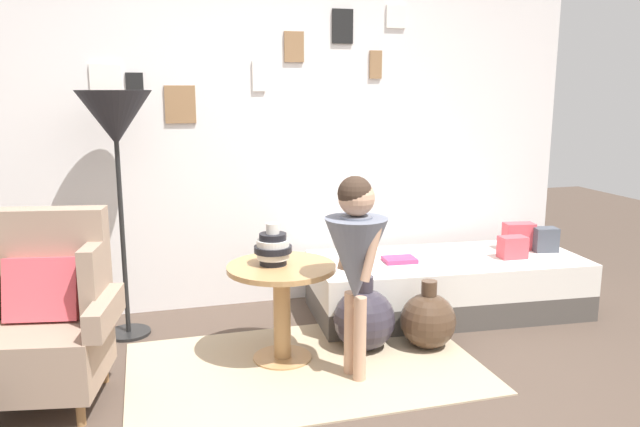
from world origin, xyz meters
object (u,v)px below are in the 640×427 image
armchair (43,317)px  demijohn_far (428,320)px  side_table (282,292)px  book_on_daybed (399,260)px  daybed (446,285)px  floor_lamp (115,125)px  demijohn_near (364,319)px  vase_striped (273,248)px  person_child (356,252)px

armchair → demijohn_far: bearing=1.2°
side_table → book_on_daybed: side_table is taller
daybed → floor_lamp: (-2.19, 0.18, 1.16)m
book_on_daybed → demijohn_far: 0.59m
book_on_daybed → demijohn_near: size_ratio=0.47×
armchair → book_on_daybed: armchair is taller
demijohn_near → floor_lamp: bearing=155.5°
daybed → vase_striped: vase_striped is taller
daybed → book_on_daybed: (-0.37, -0.01, 0.22)m
daybed → demijohn_near: 0.91m
person_child → demijohn_far: (0.57, 0.26, -0.55)m
daybed → side_table: size_ratio=3.10×
book_on_daybed → demijohn_near: (-0.42, -0.45, -0.22)m
daybed → floor_lamp: floor_lamp is taller
daybed → demijohn_near: bearing=-149.9°
side_table → person_child: bearing=-45.1°
armchair → vase_striped: bearing=6.8°
book_on_daybed → armchair: bearing=-165.2°
side_table → demijohn_far: size_ratio=1.47×
vase_striped → demijohn_near: 0.74m
floor_lamp → person_child: floor_lamp is taller
demijohn_near → demijohn_far: demijohn_near is taller
demijohn_far → book_on_daybed: bearing=86.5°
side_table → demijohn_far: (0.90, -0.07, -0.24)m
vase_striped → book_on_daybed: bearing=24.0°
armchair → side_table: size_ratio=1.54×
person_child → demijohn_near: size_ratio=2.43×
demijohn_near → book_on_daybed: bearing=47.1°
vase_striped → demijohn_near: vase_striped is taller
demijohn_near → person_child: bearing=-117.4°
armchair → side_table: (1.26, 0.12, -0.02)m
demijohn_far → daybed: bearing=53.4°
daybed → demijohn_far: bearing=-126.6°
armchair → vase_striped: size_ratio=3.99×
daybed → side_table: bearing=-160.1°
book_on_daybed → demijohn_far: size_ratio=0.51×
person_child → demijohn_far: bearing=25.0°
armchair → person_child: person_child is taller
side_table → person_child: size_ratio=0.56×
armchair → person_child: bearing=-7.8°
armchair → book_on_daybed: 2.27m
floor_lamp → vase_striped: bearing=-36.5°
vase_striped → demijohn_near: bearing=-1.6°
armchair → side_table: bearing=5.3°
floor_lamp → person_child: size_ratio=1.39×
book_on_daybed → demijohn_far: bearing=-93.5°
floor_lamp → book_on_daybed: (1.82, -0.19, -0.94)m
armchair → vase_striped: 1.25m
demijohn_near → demijohn_far: 0.40m
armchair → book_on_daybed: size_ratio=4.41×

